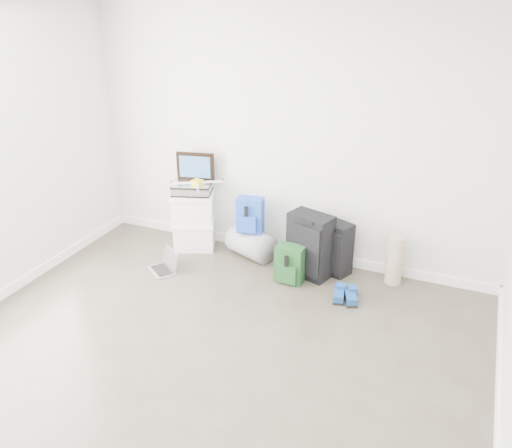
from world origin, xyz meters
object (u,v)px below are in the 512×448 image
at_px(boxes_stack, 194,220).
at_px(carry_on, 334,247).
at_px(duffel_bag, 251,244).
at_px(laptop, 165,266).
at_px(large_suitcase, 310,246).
at_px(briefcase, 192,188).

distance_m(boxes_stack, carry_on, 1.63).
height_order(duffel_bag, laptop, duffel_bag).
bearing_deg(carry_on, large_suitcase, -119.19).
bearing_deg(carry_on, briefcase, -154.79).
xyz_separation_m(boxes_stack, large_suitcase, (1.42, -0.11, 0.01)).
xyz_separation_m(boxes_stack, laptop, (-0.02, -0.62, -0.28)).
bearing_deg(large_suitcase, boxes_stack, -166.73).
height_order(large_suitcase, carry_on, large_suitcase).
xyz_separation_m(boxes_stack, duffel_bag, (0.70, 0.03, -0.17)).
relative_size(briefcase, large_suitcase, 0.61).
bearing_deg(carry_on, duffel_bag, -155.21).
relative_size(briefcase, carry_on, 0.73).
distance_m(briefcase, duffel_bag, 0.90).
relative_size(boxes_stack, duffel_bag, 1.28).
bearing_deg(duffel_bag, carry_on, 23.63).
distance_m(duffel_bag, laptop, 0.98).
relative_size(carry_on, laptop, 1.47).
bearing_deg(boxes_stack, large_suitcase, -27.08).
bearing_deg(laptop, boxes_stack, 124.24).
distance_m(briefcase, laptop, 0.91).
height_order(carry_on, laptop, carry_on).
relative_size(boxes_stack, large_suitcase, 0.97).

